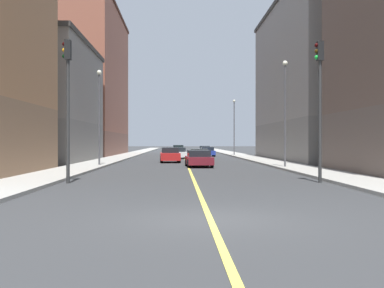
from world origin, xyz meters
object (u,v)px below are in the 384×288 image
object	(u,v)px
car_maroon	(199,159)
car_white	(178,153)
street_lamp_left_far	(234,122)
building_left_mid	(320,81)
building_right_midblock	(40,103)
car_red	(170,155)
car_green	(178,150)
car_silver	(205,150)
street_lamp_right_near	(99,107)
building_right_distant	(86,83)
car_yellow	(199,155)
street_lamp_left_near	(285,103)
traffic_light_left_near	(320,92)
traffic_light_right_near	(68,92)
car_blue	(207,152)

from	to	relation	value
car_maroon	car_white	bearing A→B (deg)	94.84
street_lamp_left_far	car_maroon	world-z (taller)	street_lamp_left_far
building_left_mid	car_maroon	size ratio (longest dim) A/B	5.47
building_right_midblock	car_red	size ratio (longest dim) A/B	4.12
car_white	car_green	bearing A→B (deg)	90.03
street_lamp_left_far	car_green	world-z (taller)	street_lamp_left_far
street_lamp_left_far	car_red	xyz separation A→B (m)	(-8.33, -20.13, -3.98)
car_maroon	car_silver	world-z (taller)	car_maroon
street_lamp_right_near	car_red	world-z (taller)	street_lamp_right_near
car_red	car_green	bearing A→B (deg)	88.51
building_right_distant	car_yellow	size ratio (longest dim) A/B	5.76
car_silver	street_lamp_left_far	bearing A→B (deg)	-75.27
street_lamp_left_near	street_lamp_right_near	size ratio (longest dim) A/B	1.04
street_lamp_left_near	car_red	xyz separation A→B (m)	(-8.33, 10.62, -4.00)
building_right_distant	street_lamp_right_near	xyz separation A→B (m)	(6.95, -31.08, -5.71)
building_left_mid	street_lamp_left_far	bearing A→B (deg)	113.63
building_left_mid	car_yellow	xyz separation A→B (m)	(-12.54, -3.45, -7.52)
traffic_light_left_near	car_silver	size ratio (longest dim) A/B	1.62
car_yellow	street_lamp_right_near	bearing A→B (deg)	-134.15
car_yellow	car_white	world-z (taller)	car_white
building_right_midblock	traffic_light_right_near	bearing A→B (deg)	-71.19
building_left_mid	car_green	world-z (taller)	building_left_mid
street_lamp_left_far	car_red	world-z (taller)	street_lamp_left_far
car_green	car_white	distance (m)	19.81
traffic_light_left_near	street_lamp_left_near	world-z (taller)	street_lamp_left_near
traffic_light_right_near	car_maroon	size ratio (longest dim) A/B	1.43
building_right_midblock	street_lamp_left_near	distance (m)	23.66
car_green	car_red	bearing A→B (deg)	-91.49
car_maroon	car_silver	bearing A→B (deg)	86.20
car_red	car_white	bearing A→B (deg)	85.50
traffic_light_right_near	car_maroon	world-z (taller)	traffic_light_right_near
building_left_mid	street_lamp_right_near	world-z (taller)	building_left_mid
street_lamp_left_far	traffic_light_left_near	bearing A→B (deg)	-91.37
car_white	car_silver	size ratio (longest dim) A/B	0.99
building_right_distant	traffic_light_left_near	xyz separation A→B (m)	(19.57, -45.88, -6.03)
building_right_distant	car_yellow	distance (m)	28.93
car_blue	car_maroon	world-z (taller)	car_maroon
car_yellow	building_left_mid	bearing A→B (deg)	15.38
car_red	car_silver	world-z (taller)	car_red
car_green	building_right_distant	bearing A→B (deg)	-154.52
building_right_distant	car_silver	size ratio (longest dim) A/B	6.43
car_silver	car_green	bearing A→B (deg)	-145.50
car_red	car_white	xyz separation A→B (m)	(0.79, 9.98, -0.05)
traffic_light_left_near	car_green	world-z (taller)	traffic_light_left_near
street_lamp_left_near	car_green	xyz separation A→B (m)	(-7.56, 40.41, -3.99)
street_lamp_left_near	traffic_light_right_near	bearing A→B (deg)	-137.27
building_right_distant	street_lamp_left_near	bearing A→B (deg)	-58.96
building_left_mid	car_maroon	distance (m)	19.38
building_right_distant	car_yellow	bearing A→B (deg)	-56.67
building_right_midblock	street_lamp_left_far	bearing A→B (deg)	42.89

